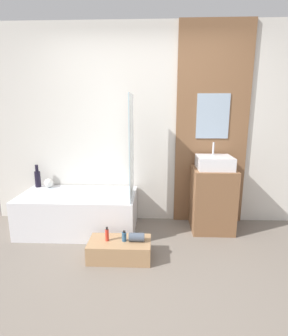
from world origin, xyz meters
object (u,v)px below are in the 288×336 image
(bottle_soap_secondary, at_px, (124,236))
(sink, at_px, (214,162))
(bathtub, at_px, (79,212))
(vase_round_light, at_px, (49,183))
(wooden_step_bench, at_px, (120,249))
(vase_tall_dark, at_px, (38,178))
(bottle_soap_primary, at_px, (107,235))

(bottle_soap_secondary, bearing_deg, sink, 35.00)
(bathtub, xyz_separation_m, vase_round_light, (-0.47, 0.26, 0.30))
(wooden_step_bench, height_order, sink, sink)
(bathtub, bearing_deg, vase_round_light, 151.47)
(vase_round_light, bearing_deg, vase_tall_dark, 171.89)
(bathtub, height_order, vase_tall_dark, vase_tall_dark)
(vase_round_light, distance_m, bottle_soap_secondary, 1.47)
(sink, height_order, vase_tall_dark, sink)
(sink, xyz_separation_m, vase_tall_dark, (-2.34, 0.18, -0.27))
(sink, distance_m, bottle_soap_secondary, 1.43)
(bathtub, relative_size, vase_round_light, 11.85)
(vase_tall_dark, relative_size, bottle_soap_primary, 2.03)
(vase_tall_dark, distance_m, vase_round_light, 0.17)
(bottle_soap_primary, bearing_deg, wooden_step_bench, 0.00)
(wooden_step_bench, distance_m, bottle_soap_primary, 0.21)
(sink, relative_size, bottle_soap_primary, 2.82)
(bathtub, xyz_separation_m, sink, (1.70, 0.10, 0.64))
(bottle_soap_primary, relative_size, bottle_soap_secondary, 1.34)
(vase_tall_dark, distance_m, bottle_soap_secondary, 1.62)
(bathtub, distance_m, sink, 1.82)
(sink, bearing_deg, wooden_step_bench, -146.21)
(bathtub, distance_m, bottle_soap_primary, 0.79)
(vase_round_light, xyz_separation_m, bottle_soap_secondary, (1.13, -0.89, -0.30))
(bottle_soap_secondary, bearing_deg, vase_round_light, 141.62)
(wooden_step_bench, height_order, bottle_soap_secondary, bottle_soap_secondary)
(sink, xyz_separation_m, bottle_soap_secondary, (-1.05, -0.74, -0.64))
(wooden_step_bench, relative_size, sink, 1.52)
(bathtub, relative_size, sink, 3.37)
(bathtub, relative_size, bottle_soap_secondary, 12.76)
(bottle_soap_primary, height_order, bottle_soap_secondary, bottle_soap_primary)
(bottle_soap_primary, xyz_separation_m, bottle_soap_secondary, (0.18, -0.00, -0.02))
(wooden_step_bench, bearing_deg, vase_tall_dark, 143.51)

